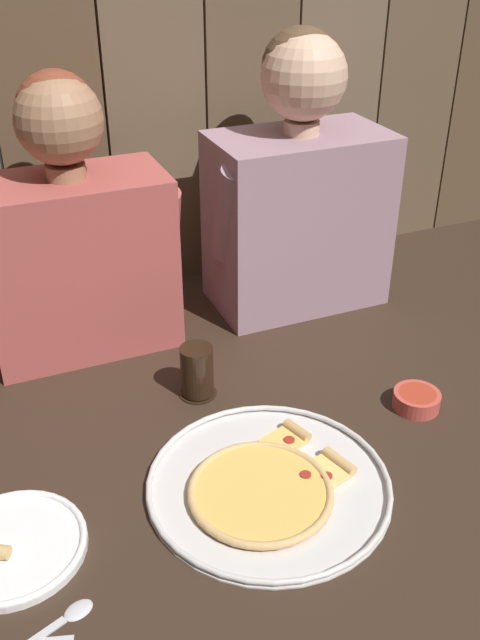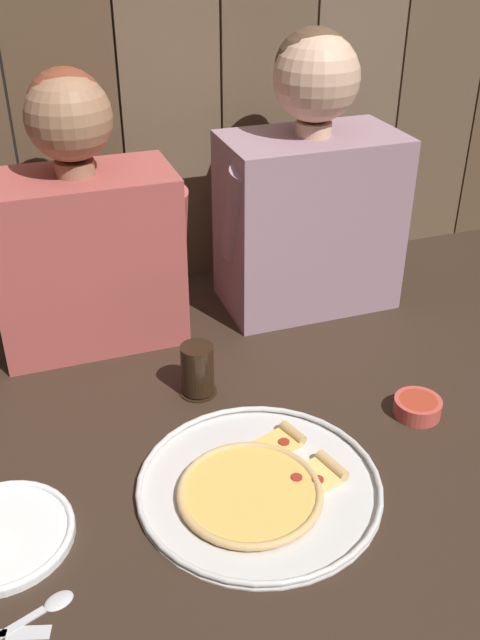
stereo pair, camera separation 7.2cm
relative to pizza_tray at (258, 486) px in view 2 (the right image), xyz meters
name	(u,v)px [view 2 (the right image)]	position (x,y,z in m)	size (l,w,h in m)	color
ground_plane	(269,423)	(0.08, 0.16, -0.01)	(3.20, 3.20, 0.00)	#332319
pizza_tray	(258,486)	(0.00, 0.00, 0.00)	(0.42, 0.42, 0.03)	silver
dinner_plate	(0,535)	(-0.42, 0.03, 0.00)	(0.23, 0.23, 0.03)	white
drinking_glass	(198,370)	(-0.02, 0.30, 0.04)	(0.08, 0.08, 0.11)	black
dipping_bowl	(417,406)	(0.37, 0.09, 0.01)	(0.09, 0.09, 0.03)	#CC4C42
table_spoon	(44,608)	(-0.37, -0.12, -0.01)	(0.14, 0.07, 0.01)	silver
diner_left	(83,231)	(-0.18, 0.59, 0.25)	(0.43, 0.21, 0.59)	#AD4C47
diner_right	(310,191)	(0.35, 0.59, 0.28)	(0.44, 0.24, 0.64)	gray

